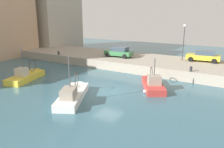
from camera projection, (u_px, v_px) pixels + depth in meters
water_surface at (108, 91)px, 21.70m from camera, size 80.00×80.00×0.00m
quay_wall at (153, 64)px, 30.96m from camera, size 9.00×56.00×1.20m
fishing_boat_yellow at (28, 78)px, 25.63m from camera, size 6.22×3.45×4.71m
fishing_boat_white at (74, 97)px, 19.79m from camera, size 6.76×4.64×4.70m
fishing_boat_red at (152, 86)px, 22.81m from camera, size 5.90×4.40×3.97m
parked_car_yellow at (204, 56)px, 29.42m from camera, size 2.34×4.33×1.42m
parked_car_green at (119, 52)px, 32.56m from camera, size 2.15×4.15×1.50m
mooring_bollard_mid at (191, 69)px, 24.25m from camera, size 0.28×0.28×0.55m
mooring_bollard_north at (59, 53)px, 34.54m from camera, size 0.28×0.28×0.55m
quay_streetlamp at (184, 36)px, 29.39m from camera, size 0.36×0.36×4.83m
waterfront_building_west_mid at (51, 1)px, 46.13m from camera, size 10.34×8.49×20.08m
waterfront_building_central at (0, 2)px, 37.75m from camera, size 9.52×7.14×18.59m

